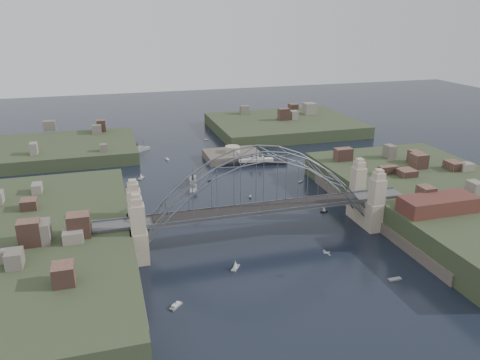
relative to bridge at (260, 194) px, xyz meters
name	(u,v)px	position (x,y,z in m)	size (l,w,h in m)	color
ground	(259,237)	(0.00, 0.00, -12.32)	(500.00, 500.00, 0.00)	black
bridge	(260,194)	(0.00, 0.00, 0.00)	(84.00, 13.80, 24.60)	#505053
shore_west	(26,261)	(-57.32, 0.00, -10.35)	(50.50, 90.00, 12.00)	#313C23
shore_east	(441,207)	(57.32, 0.00, -10.35)	(50.50, 90.00, 12.00)	#313C23
headland_nw	(62,154)	(-55.00, 95.00, -11.82)	(60.00, 45.00, 9.00)	#313C23
headland_ne	(284,129)	(50.00, 110.00, -11.57)	(70.00, 55.00, 9.50)	#313C23
fort_island	(232,160)	(12.00, 70.00, -12.66)	(22.00, 16.00, 9.40)	#534A40
wharf_shed	(438,204)	(44.00, -14.00, -2.32)	(20.00, 8.00, 4.00)	#592D26
finger_pier	(454,265)	(39.00, -28.00, -11.62)	(4.00, 22.00, 1.40)	#505053
naval_cruiser_near	(193,184)	(-9.53, 43.06, -11.52)	(5.23, 17.37, 5.17)	gray
naval_cruiser_far	(136,151)	(-25.20, 90.44, -11.53)	(13.12, 11.00, 5.09)	gray
ocean_liner	(256,162)	(18.89, 60.19, -11.39)	(24.85, 6.95, 6.05)	black
aeroplane	(326,253)	(8.29, -22.63, -6.54)	(1.50, 2.77, 0.40)	#9FA2A6
small_boat_a	(197,221)	(-14.13, 14.02, -12.04)	(2.38, 0.84, 1.43)	silver
small_boat_b	(250,197)	(6.22, 27.41, -12.03)	(1.21, 1.91, 1.43)	silver
small_boat_c	(235,266)	(-10.52, -14.06, -11.62)	(2.82, 3.35, 2.38)	silver
small_boat_d	(301,182)	(27.73, 36.48, -12.17)	(2.21, 1.79, 0.45)	silver
small_boat_e	(141,177)	(-26.01, 56.19, -11.67)	(2.75, 3.78, 2.38)	silver
small_boat_f	(210,181)	(-2.85, 46.50, -12.17)	(1.60, 0.68, 0.45)	silver
small_boat_g	(395,279)	(22.53, -28.86, -12.17)	(3.10, 1.04, 0.45)	silver
small_boat_h	(167,159)	(-13.85, 76.41, -12.04)	(1.67, 2.34, 1.43)	silver
small_boat_i	(324,209)	(24.04, 10.33, -11.41)	(2.18, 1.11, 2.38)	silver
small_boat_j	(176,306)	(-26.27, -25.21, -12.04)	(2.99, 2.95, 1.43)	silver
small_boat_k	(206,140)	(8.18, 102.28, -12.17)	(2.02, 1.22, 0.45)	silver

